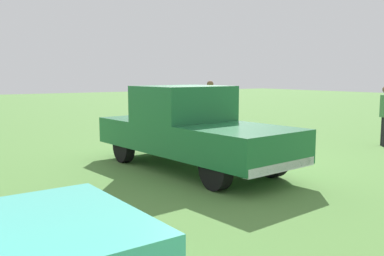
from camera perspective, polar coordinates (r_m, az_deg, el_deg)
ground_plane at (r=10.21m, az=2.00°, el=-4.34°), size 80.00×80.00×0.00m
pickup_truck at (r=9.20m, az=-0.51°, el=0.24°), size 5.11×2.30×1.80m
person_visitor at (r=15.33m, az=2.45°, el=3.45°), size 0.32×0.34×1.83m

